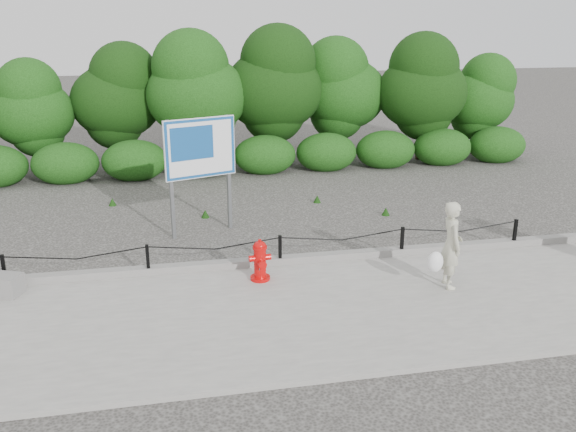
# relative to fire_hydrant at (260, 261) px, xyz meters

# --- Properties ---
(ground) EXTENTS (90.00, 90.00, 0.00)m
(ground) POSITION_rel_fire_hydrant_xyz_m (0.49, 0.63, -0.45)
(ground) COLOR #2D2B28
(ground) RESTS_ON ground
(sidewalk) EXTENTS (14.00, 4.00, 0.08)m
(sidewalk) POSITION_rel_fire_hydrant_xyz_m (0.49, -1.37, -0.41)
(sidewalk) COLOR gray
(sidewalk) RESTS_ON ground
(curb) EXTENTS (14.00, 0.22, 0.14)m
(curb) POSITION_rel_fire_hydrant_xyz_m (0.49, 0.68, -0.30)
(curb) COLOR slate
(curb) RESTS_ON sidewalk
(chain_barrier) EXTENTS (10.06, 0.06, 0.60)m
(chain_barrier) POSITION_rel_fire_hydrant_xyz_m (0.49, 0.63, 0.00)
(chain_barrier) COLOR black
(chain_barrier) RESTS_ON sidewalk
(treeline) EXTENTS (19.95, 3.45, 4.40)m
(treeline) POSITION_rel_fire_hydrant_xyz_m (0.96, 9.56, 1.94)
(treeline) COLOR black
(treeline) RESTS_ON ground
(fire_hydrant) EXTENTS (0.41, 0.43, 0.78)m
(fire_hydrant) POSITION_rel_fire_hydrant_xyz_m (0.00, 0.00, 0.00)
(fire_hydrant) COLOR #C70707
(fire_hydrant) RESTS_ON sidewalk
(pedestrian) EXTENTS (0.72, 0.62, 1.57)m
(pedestrian) POSITION_rel_fire_hydrant_xyz_m (3.23, -0.95, 0.40)
(pedestrian) COLOR #BBB9A0
(pedestrian) RESTS_ON sidewalk
(advertising_sign) EXTENTS (1.56, 0.64, 2.63)m
(advertising_sign) POSITION_rel_fire_hydrant_xyz_m (-0.83, 2.97, 1.40)
(advertising_sign) COLOR slate
(advertising_sign) RESTS_ON ground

